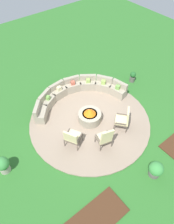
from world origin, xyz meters
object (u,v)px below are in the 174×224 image
at_px(potted_plant_1, 3,165).
at_px(lounge_chair_front_left, 72,137).
at_px(lounge_chair_front_right, 105,138).
at_px(fire_pit, 90,116).
at_px(potted_plant_2, 133,77).
at_px(potted_plant_0, 156,169).
at_px(curved_stone_bench, 77,92).
at_px(lounge_chair_back_left, 124,119).

bearing_deg(potted_plant_1, lounge_chair_front_left, -14.30).
bearing_deg(lounge_chair_front_left, lounge_chair_front_right, 19.62).
bearing_deg(lounge_chair_front_right, fire_pit, 88.74).
distance_m(fire_pit, potted_plant_2, 3.73).
xyz_separation_m(lounge_chair_front_right, potted_plant_1, (-3.67, 1.54, -0.21)).
bearing_deg(potted_plant_2, potted_plant_0, -127.96).
distance_m(fire_pit, curved_stone_bench, 1.69).
relative_size(fire_pit, lounge_chair_front_left, 1.01).
relative_size(lounge_chair_front_left, potted_plant_0, 1.44).
xyz_separation_m(lounge_chair_front_left, potted_plant_0, (1.64, -2.94, -0.22)).
bearing_deg(fire_pit, lounge_chair_back_left, -53.78).
xyz_separation_m(curved_stone_bench, potted_plant_1, (-4.53, -1.54, 0.06)).
height_order(curved_stone_bench, potted_plant_2, curved_stone_bench).
bearing_deg(potted_plant_2, fire_pit, -167.76).
bearing_deg(lounge_chair_front_right, potted_plant_2, 43.12).
height_order(curved_stone_bench, potted_plant_1, curved_stone_bench).
height_order(fire_pit, curved_stone_bench, curved_stone_bench).
bearing_deg(lounge_chair_back_left, curved_stone_bench, 58.56).
xyz_separation_m(curved_stone_bench, potted_plant_2, (3.18, -0.84, -0.05)).
height_order(fire_pit, potted_plant_0, fire_pit).
xyz_separation_m(fire_pit, lounge_chair_front_left, (-1.38, -0.60, 0.25)).
relative_size(lounge_chair_front_right, lounge_chair_back_left, 1.02).
distance_m(curved_stone_bench, potted_plant_1, 4.78).
relative_size(lounge_chair_back_left, potted_plant_0, 1.57).
bearing_deg(lounge_chair_back_left, lounge_chair_front_left, 124.70).
bearing_deg(fire_pit, potted_plant_1, 178.84).
relative_size(potted_plant_1, potted_plant_2, 1.27).
bearing_deg(lounge_chair_front_left, curved_stone_bench, 111.09).
relative_size(fire_pit, potted_plant_2, 1.69).
bearing_deg(lounge_chair_front_right, potted_plant_1, 171.31).
relative_size(curved_stone_bench, potted_plant_0, 6.37).
bearing_deg(potted_plant_2, lounge_chair_front_right, -150.94).
height_order(fire_pit, potted_plant_2, fire_pit).
bearing_deg(lounge_chair_front_right, lounge_chair_front_left, 153.06).
xyz_separation_m(curved_stone_bench, lounge_chair_back_left, (0.43, -2.84, 0.25)).
height_order(fire_pit, potted_plant_1, fire_pit).
bearing_deg(potted_plant_1, potted_plant_2, 5.24).
distance_m(lounge_chair_front_right, potted_plant_1, 3.98).
distance_m(lounge_chair_back_left, potted_plant_1, 5.13).
relative_size(lounge_chair_back_left, potted_plant_2, 1.83).
height_order(potted_plant_1, potted_plant_2, potted_plant_1).
bearing_deg(lounge_chair_back_left, potted_plant_1, 125.18).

